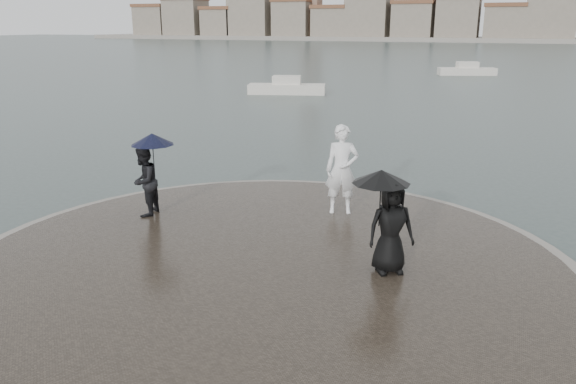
% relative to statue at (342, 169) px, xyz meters
% --- Properties ---
extents(ground, '(400.00, 400.00, 0.00)m').
position_rel_statue_xyz_m(ground, '(-0.54, -7.02, -1.46)').
color(ground, '#2B3835').
rests_on(ground, ground).
extents(kerb_ring, '(12.50, 12.50, 0.32)m').
position_rel_statue_xyz_m(kerb_ring, '(-0.54, -3.52, -1.30)').
color(kerb_ring, gray).
rests_on(kerb_ring, ground).
extents(quay_tip, '(11.90, 11.90, 0.36)m').
position_rel_statue_xyz_m(quay_tip, '(-0.54, -3.52, -1.28)').
color(quay_tip, '#2D261E').
rests_on(quay_tip, ground).
extents(statue, '(0.93, 0.75, 2.21)m').
position_rel_statue_xyz_m(statue, '(0.00, 0.00, 0.00)').
color(statue, white).
rests_on(statue, quay_tip).
extents(visitor_left, '(1.16, 1.08, 2.04)m').
position_rel_statue_xyz_m(visitor_left, '(-4.34, -1.95, 0.01)').
color(visitor_left, black).
rests_on(visitor_left, quay_tip).
extents(visitor_right, '(1.32, 1.11, 1.95)m').
position_rel_statue_xyz_m(visitor_right, '(1.79, -2.99, 0.03)').
color(visitor_right, black).
rests_on(visitor_right, quay_tip).
extents(far_skyline, '(260.00, 20.00, 37.00)m').
position_rel_statue_xyz_m(far_skyline, '(-6.83, 153.68, 4.15)').
color(far_skyline, gray).
rests_on(far_skyline, ground).
extents(boats, '(41.71, 24.10, 1.50)m').
position_rel_statue_xyz_m(boats, '(6.27, 34.89, -1.09)').
color(boats, silver).
rests_on(boats, ground).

